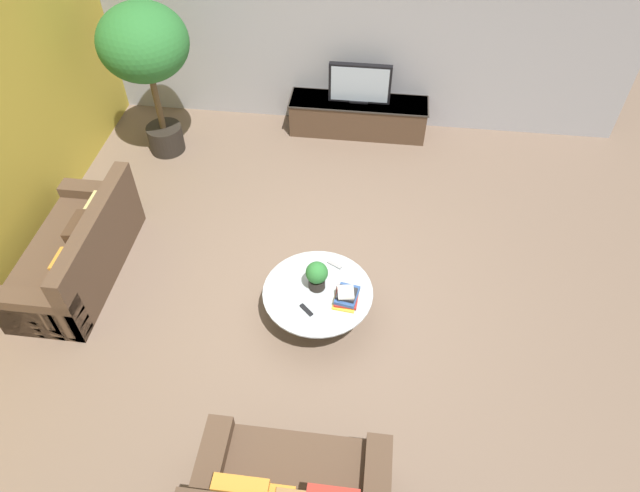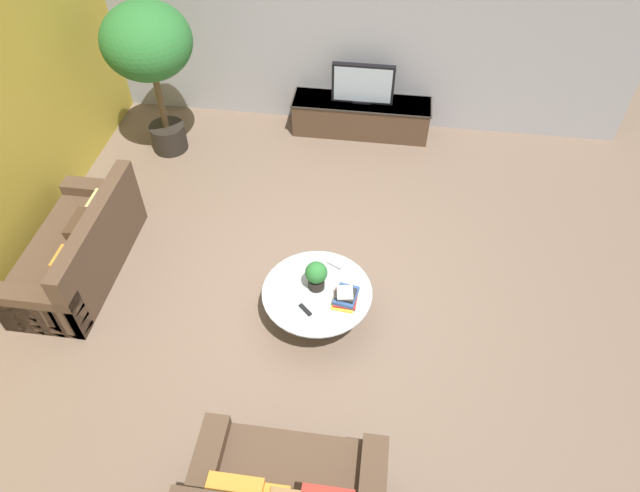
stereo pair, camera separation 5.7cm
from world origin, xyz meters
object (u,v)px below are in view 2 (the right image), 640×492
at_px(television, 363,84).
at_px(potted_palm_tall, 148,49).
at_px(coffee_table, 317,299).
at_px(potted_plant_tabletop, 316,275).
at_px(couch_by_wall, 79,251).
at_px(media_console, 361,116).

bearing_deg(television, potted_palm_tall, -163.88).
xyz_separation_m(coffee_table, potted_plant_tabletop, (-0.02, 0.06, 0.29)).
bearing_deg(potted_palm_tall, couch_by_wall, -95.82).
distance_m(television, potted_palm_tall, 2.70).
height_order(television, potted_plant_tabletop, television).
bearing_deg(television, potted_plant_tabletop, -93.01).
xyz_separation_m(television, potted_plant_tabletop, (-0.17, -3.19, -0.18)).
xyz_separation_m(television, potted_palm_tall, (-2.51, -0.73, 0.69)).
distance_m(coffee_table, potted_palm_tall, 3.64).
bearing_deg(coffee_table, potted_plant_tabletop, 105.42).
relative_size(television, couch_by_wall, 0.46).
distance_m(couch_by_wall, potted_palm_tall, 2.52).
relative_size(media_console, couch_by_wall, 1.05).
bearing_deg(media_console, couch_by_wall, -132.73).
bearing_deg(potted_palm_tall, television, 16.12).
bearing_deg(media_console, potted_plant_tabletop, -93.01).
distance_m(media_console, potted_palm_tall, 2.87).
bearing_deg(media_console, coffee_table, -92.68).
xyz_separation_m(media_console, potted_palm_tall, (-2.51, -0.73, 1.18)).
height_order(couch_by_wall, potted_plant_tabletop, couch_by_wall).
height_order(media_console, potted_plant_tabletop, potted_plant_tabletop).
relative_size(potted_palm_tall, potted_plant_tabletop, 6.19).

